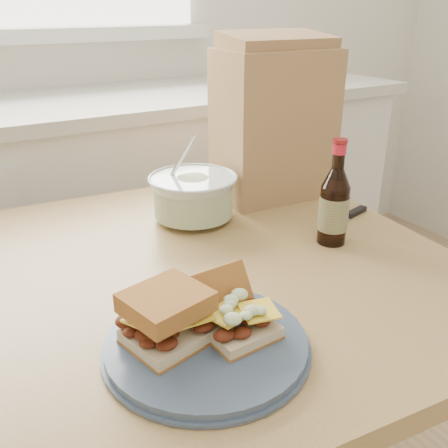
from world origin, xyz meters
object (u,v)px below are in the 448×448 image
plate (206,344)px  paper_bag (274,125)px  beer_bottle (334,205)px  dining_table (210,311)px  coleslaw_bowl (193,198)px

plate → paper_bag: paper_bag is taller
beer_bottle → paper_bag: (0.06, 0.30, 0.10)m
plate → paper_bag: bearing=46.1°
plate → dining_table: bearing=59.8°
beer_bottle → paper_bag: bearing=83.7°
plate → coleslaw_bowl: (0.20, 0.43, 0.04)m
dining_table → paper_bag: 0.50m
dining_table → coleslaw_bowl: bearing=75.5°
dining_table → coleslaw_bowl: size_ratio=4.99×
plate → beer_bottle: beer_bottle is taller
dining_table → coleslaw_bowl: 0.27m
plate → beer_bottle: bearing=24.0°
coleslaw_bowl → beer_bottle: (0.19, -0.25, 0.03)m
dining_table → plate: size_ratio=3.47×
plate → paper_bag: size_ratio=0.80×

